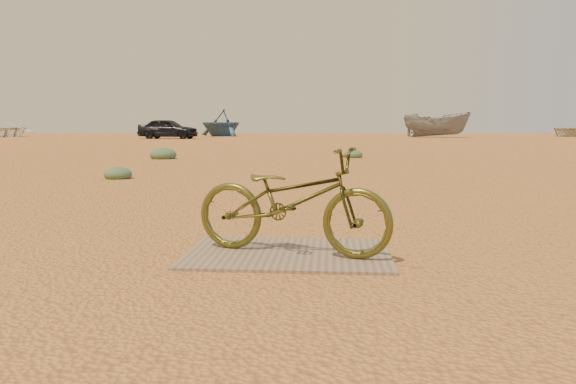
# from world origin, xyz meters

# --- Properties ---
(ground) EXTENTS (120.00, 120.00, 0.00)m
(ground) POSITION_xyz_m (0.00, 0.00, 0.00)
(ground) COLOR #D38443
(ground) RESTS_ON ground
(plywood_board) EXTENTS (1.58, 1.13, 0.02)m
(plywood_board) POSITION_xyz_m (0.02, 0.01, 0.01)
(plywood_board) COLOR #867257
(plywood_board) RESTS_ON ground
(bicycle) EXTENTS (1.65, 0.95, 0.82)m
(bicycle) POSITION_xyz_m (0.05, -0.04, 0.43)
(bicycle) COLOR #4D4C1B
(bicycle) RESTS_ON plywood_board
(car) EXTENTS (4.23, 1.99, 1.40)m
(car) POSITION_xyz_m (-11.04, 34.29, 0.70)
(car) COLOR black
(car) RESTS_ON ground
(boat_far_left) EXTENTS (5.49, 5.67, 2.28)m
(boat_far_left) POSITION_xyz_m (-8.91, 42.56, 1.14)
(boat_far_left) COLOR #385E7C
(boat_far_left) RESTS_ON ground
(boat_mid_right) EXTENTS (5.31, 2.93, 1.94)m
(boat_mid_right) POSITION_xyz_m (8.38, 40.00, 0.97)
(boat_mid_right) COLOR gray
(boat_mid_right) RESTS_ON ground
(boat_far_right) EXTENTS (5.63, 6.42, 1.11)m
(boat_far_right) POSITION_xyz_m (20.32, 45.09, 0.55)
(boat_far_right) COLOR beige
(boat_far_right) RESTS_ON ground
(kale_a) EXTENTS (0.51, 0.51, 0.28)m
(kale_a) POSITION_xyz_m (-3.63, 5.89, 0.00)
(kale_a) COLOR #54704D
(kale_a) RESTS_ON ground
(kale_b) EXTENTS (0.58, 0.58, 0.32)m
(kale_b) POSITION_xyz_m (1.00, 12.86, 0.00)
(kale_b) COLOR #54704D
(kale_b) RESTS_ON ground
(kale_c) EXTENTS (0.77, 0.77, 0.42)m
(kale_c) POSITION_xyz_m (-4.58, 11.87, 0.00)
(kale_c) COLOR #54704D
(kale_c) RESTS_ON ground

